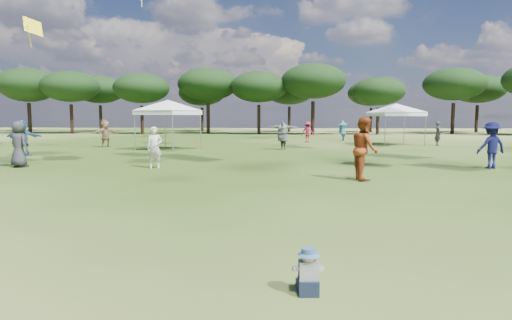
{
  "coord_description": "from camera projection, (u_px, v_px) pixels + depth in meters",
  "views": [
    {
      "loc": [
        0.22,
        -2.23,
        1.91
      ],
      "look_at": [
        -0.16,
        3.48,
        1.33
      ],
      "focal_mm": 30.0,
      "sensor_mm": 36.0,
      "label": 1
    }
  ],
  "objects": [
    {
      "name": "tree_line",
      "position": [
        304.0,
        86.0,
        48.77
      ],
      "size": [
        108.78,
        17.63,
        7.77
      ],
      "color": "black",
      "rests_on": "ground"
    },
    {
      "name": "tent_right",
      "position": [
        396.0,
        105.0,
        28.99
      ],
      "size": [
        5.9,
        5.9,
        3.1
      ],
      "rotation": [
        0.0,
        0.0,
        0.22
      ],
      "color": "gray",
      "rests_on": "ground"
    },
    {
      "name": "toddler",
      "position": [
        308.0,
        273.0,
        4.61
      ],
      "size": [
        0.35,
        0.38,
        0.51
      ],
      "rotation": [
        0.0,
        0.0,
        0.07
      ],
      "color": "black",
      "rests_on": "ground"
    },
    {
      "name": "festival_crowd",
      "position": [
        283.0,
        136.0,
        23.2
      ],
      "size": [
        28.89,
        23.38,
        1.91
      ],
      "color": "olive",
      "rests_on": "ground"
    },
    {
      "name": "tent_left",
      "position": [
        168.0,
        102.0,
        24.54
      ],
      "size": [
        5.27,
        5.27,
        3.16
      ],
      "rotation": [
        0.0,
        0.0,
        -0.4
      ],
      "color": "gray",
      "rests_on": "ground"
    }
  ]
}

